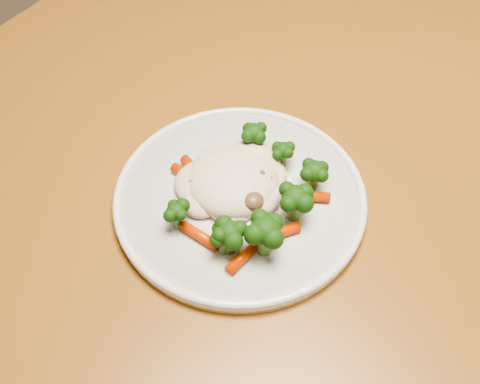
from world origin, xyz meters
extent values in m
cube|color=#975D22|center=(0.25, 0.01, 0.73)|extent=(1.49, 1.23, 0.04)
cube|color=#975D22|center=(0.67, 0.55, 0.35)|extent=(0.08, 0.08, 0.71)
cylinder|color=white|center=(0.19, -0.09, 0.76)|extent=(0.29, 0.29, 0.01)
ellipsoid|color=beige|center=(0.19, -0.07, 0.79)|extent=(0.12, 0.11, 0.05)
ellipsoid|color=black|center=(0.14, -0.14, 0.78)|extent=(0.04, 0.04, 0.04)
ellipsoid|color=black|center=(0.17, -0.16, 0.79)|extent=(0.05, 0.05, 0.05)
ellipsoid|color=black|center=(0.22, -0.14, 0.78)|extent=(0.05, 0.05, 0.04)
ellipsoid|color=black|center=(0.26, -0.13, 0.78)|extent=(0.04, 0.04, 0.04)
ellipsoid|color=black|center=(0.26, -0.08, 0.78)|extent=(0.03, 0.03, 0.03)
ellipsoid|color=black|center=(0.24, -0.04, 0.78)|extent=(0.04, 0.04, 0.04)
ellipsoid|color=black|center=(0.11, -0.08, 0.78)|extent=(0.04, 0.04, 0.03)
ellipsoid|color=black|center=(0.13, -0.14, 0.78)|extent=(0.04, 0.04, 0.04)
cylinder|color=#E64105|center=(0.15, -0.03, 0.77)|extent=(0.02, 0.05, 0.01)
cylinder|color=#E64105|center=(0.20, -0.03, 0.77)|extent=(0.04, 0.04, 0.01)
cylinder|color=#E64105|center=(0.23, -0.04, 0.77)|extent=(0.04, 0.01, 0.01)
cylinder|color=#E64105|center=(0.12, -0.11, 0.77)|extent=(0.03, 0.05, 0.01)
cylinder|color=#E64105|center=(0.14, -0.16, 0.77)|extent=(0.04, 0.02, 0.01)
cylinder|color=#E64105|center=(0.19, -0.16, 0.77)|extent=(0.05, 0.02, 0.01)
cylinder|color=#E64105|center=(0.25, -0.14, 0.77)|extent=(0.04, 0.04, 0.01)
cylinder|color=#E64105|center=(0.21, -0.08, 0.78)|extent=(0.03, 0.04, 0.01)
cylinder|color=#E64105|center=(0.18, -0.06, 0.78)|extent=(0.01, 0.04, 0.01)
cylinder|color=#E64105|center=(0.16, -0.03, 0.77)|extent=(0.01, 0.05, 0.01)
ellipsoid|color=brown|center=(0.20, -0.08, 0.78)|extent=(0.03, 0.03, 0.02)
ellipsoid|color=brown|center=(0.21, -0.09, 0.78)|extent=(0.03, 0.03, 0.02)
ellipsoid|color=brown|center=(0.16, -0.08, 0.78)|extent=(0.02, 0.02, 0.01)
ellipsoid|color=brown|center=(0.19, -0.11, 0.78)|extent=(0.02, 0.02, 0.02)
ellipsoid|color=brown|center=(0.21, -0.08, 0.78)|extent=(0.03, 0.03, 0.02)
cube|color=tan|center=(0.18, -0.03, 0.78)|extent=(0.02, 0.01, 0.01)
cube|color=tan|center=(0.20, -0.04, 0.78)|extent=(0.02, 0.02, 0.01)
cube|color=tan|center=(0.15, -0.05, 0.78)|extent=(0.02, 0.02, 0.01)
camera|label=1|loc=(-0.06, -0.43, 1.30)|focal=45.00mm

